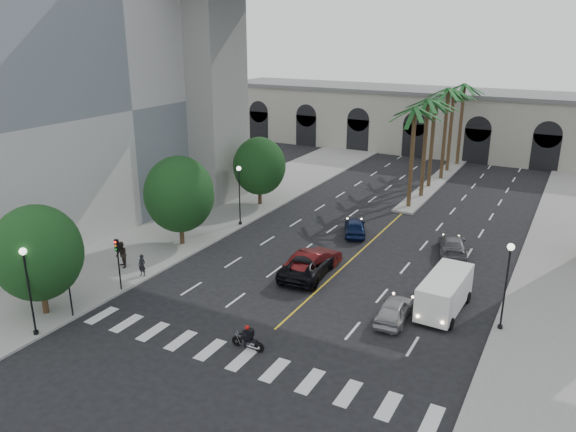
{
  "coord_description": "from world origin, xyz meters",
  "views": [
    {
      "loc": [
        14.15,
        -22.66,
        16.47
      ],
      "look_at": [
        -1.28,
        6.0,
        5.49
      ],
      "focal_mm": 35.0,
      "sensor_mm": 36.0,
      "label": 1
    }
  ],
  "objects_px": {
    "car_e": "(355,227)",
    "cargo_van": "(445,292)",
    "car_a": "(394,310)",
    "lamp_post_left_near": "(28,284)",
    "car_c": "(308,265)",
    "lamp_post_left_far": "(239,190)",
    "traffic_signal_near": "(68,279)",
    "lamp_post_right": "(507,279)",
    "car_d": "(453,245)",
    "motorcycle_rider": "(249,339)",
    "car_b": "(313,261)",
    "traffic_signal_far": "(118,256)",
    "pedestrian_a": "(142,265)",
    "pedestrian_b": "(121,255)"
  },
  "relations": [
    {
      "from": "motorcycle_rider",
      "to": "car_a",
      "type": "distance_m",
      "value": 8.91
    },
    {
      "from": "lamp_post_left_far",
      "to": "car_e",
      "type": "distance_m",
      "value": 10.3
    },
    {
      "from": "traffic_signal_far",
      "to": "car_b",
      "type": "height_order",
      "value": "traffic_signal_far"
    },
    {
      "from": "car_b",
      "to": "car_c",
      "type": "xyz_separation_m",
      "value": [
        -0.11,
        -0.68,
        -0.03
      ]
    },
    {
      "from": "lamp_post_left_near",
      "to": "lamp_post_right",
      "type": "distance_m",
      "value": 26.25
    },
    {
      "from": "pedestrian_b",
      "to": "lamp_post_right",
      "type": "bearing_deg",
      "value": 42.23
    },
    {
      "from": "car_a",
      "to": "car_e",
      "type": "height_order",
      "value": "car_e"
    },
    {
      "from": "pedestrian_b",
      "to": "car_c",
      "type": "bearing_deg",
      "value": 57.22
    },
    {
      "from": "lamp_post_left_near",
      "to": "pedestrian_a",
      "type": "relative_size",
      "value": 3.42
    },
    {
      "from": "car_a",
      "to": "car_c",
      "type": "relative_size",
      "value": 0.7
    },
    {
      "from": "cargo_van",
      "to": "pedestrian_a",
      "type": "relative_size",
      "value": 3.56
    },
    {
      "from": "traffic_signal_near",
      "to": "car_e",
      "type": "xyz_separation_m",
      "value": [
        9.53,
        21.18,
        -1.79
      ]
    },
    {
      "from": "traffic_signal_near",
      "to": "traffic_signal_far",
      "type": "relative_size",
      "value": 1.0
    },
    {
      "from": "car_b",
      "to": "motorcycle_rider",
      "type": "bearing_deg",
      "value": 103.58
    },
    {
      "from": "traffic_signal_near",
      "to": "car_e",
      "type": "height_order",
      "value": "traffic_signal_near"
    },
    {
      "from": "lamp_post_right",
      "to": "car_a",
      "type": "bearing_deg",
      "value": -163.13
    },
    {
      "from": "lamp_post_left_far",
      "to": "car_a",
      "type": "xyz_separation_m",
      "value": [
        17.06,
        -9.74,
        -2.53
      ]
    },
    {
      "from": "motorcycle_rider",
      "to": "car_b",
      "type": "xyz_separation_m",
      "value": [
        -1.3,
        10.64,
        0.2
      ]
    },
    {
      "from": "car_a",
      "to": "pedestrian_b",
      "type": "xyz_separation_m",
      "value": [
        -19.43,
        -2.07,
        0.42
      ]
    },
    {
      "from": "pedestrian_b",
      "to": "cargo_van",
      "type": "bearing_deg",
      "value": 45.45
    },
    {
      "from": "lamp_post_right",
      "to": "pedestrian_b",
      "type": "distance_m",
      "value": 25.54
    },
    {
      "from": "lamp_post_left_far",
      "to": "motorcycle_rider",
      "type": "relative_size",
      "value": 2.69
    },
    {
      "from": "pedestrian_a",
      "to": "car_d",
      "type": "bearing_deg",
      "value": 35.48
    },
    {
      "from": "lamp_post_left_near",
      "to": "car_c",
      "type": "distance_m",
      "value": 17.67
    },
    {
      "from": "lamp_post_left_near",
      "to": "pedestrian_b",
      "type": "height_order",
      "value": "lamp_post_left_near"
    },
    {
      "from": "motorcycle_rider",
      "to": "car_e",
      "type": "height_order",
      "value": "same"
    },
    {
      "from": "traffic_signal_far",
      "to": "pedestrian_a",
      "type": "xyz_separation_m",
      "value": [
        -0.2,
        2.28,
        -1.58
      ]
    },
    {
      "from": "car_d",
      "to": "car_c",
      "type": "bearing_deg",
      "value": 32.6
    },
    {
      "from": "traffic_signal_near",
      "to": "car_c",
      "type": "relative_size",
      "value": 0.62
    },
    {
      "from": "traffic_signal_far",
      "to": "pedestrian_a",
      "type": "height_order",
      "value": "traffic_signal_far"
    },
    {
      "from": "car_c",
      "to": "pedestrian_a",
      "type": "relative_size",
      "value": 3.74
    },
    {
      "from": "lamp_post_left_far",
      "to": "car_b",
      "type": "xyz_separation_m",
      "value": [
        9.9,
        -5.82,
        -2.37
      ]
    },
    {
      "from": "car_b",
      "to": "lamp_post_right",
      "type": "bearing_deg",
      "value": 177.0
    },
    {
      "from": "car_e",
      "to": "cargo_van",
      "type": "height_order",
      "value": "cargo_van"
    },
    {
      "from": "traffic_signal_far",
      "to": "car_b",
      "type": "bearing_deg",
      "value": 41.54
    },
    {
      "from": "car_a",
      "to": "car_e",
      "type": "bearing_deg",
      "value": -62.4
    },
    {
      "from": "motorcycle_rider",
      "to": "car_d",
      "type": "xyz_separation_m",
      "value": [
        6.52,
        18.89,
        0.05
      ]
    },
    {
      "from": "traffic_signal_far",
      "to": "car_a",
      "type": "height_order",
      "value": "traffic_signal_far"
    },
    {
      "from": "car_b",
      "to": "car_d",
      "type": "height_order",
      "value": "car_b"
    },
    {
      "from": "lamp_post_right",
      "to": "car_e",
      "type": "height_order",
      "value": "lamp_post_right"
    },
    {
      "from": "car_b",
      "to": "cargo_van",
      "type": "distance_m",
      "value": 9.59
    },
    {
      "from": "lamp_post_left_near",
      "to": "pedestrian_a",
      "type": "xyz_separation_m",
      "value": [
        -0.1,
        8.78,
        -2.29
      ]
    },
    {
      "from": "car_a",
      "to": "lamp_post_right",
      "type": "bearing_deg",
      "value": -166.41
    },
    {
      "from": "traffic_signal_near",
      "to": "traffic_signal_far",
      "type": "height_order",
      "value": "same"
    },
    {
      "from": "lamp_post_left_far",
      "to": "cargo_van",
      "type": "xyz_separation_m",
      "value": [
        19.38,
        -7.26,
        -1.92
      ]
    },
    {
      "from": "lamp_post_left_far",
      "to": "lamp_post_right",
      "type": "height_order",
      "value": "same"
    },
    {
      "from": "lamp_post_left_far",
      "to": "lamp_post_right",
      "type": "distance_m",
      "value": 24.16
    },
    {
      "from": "car_a",
      "to": "car_b",
      "type": "distance_m",
      "value": 8.17
    },
    {
      "from": "lamp_post_left_far",
      "to": "traffic_signal_near",
      "type": "relative_size",
      "value": 1.47
    },
    {
      "from": "pedestrian_a",
      "to": "motorcycle_rider",
      "type": "bearing_deg",
      "value": -24.5
    }
  ]
}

